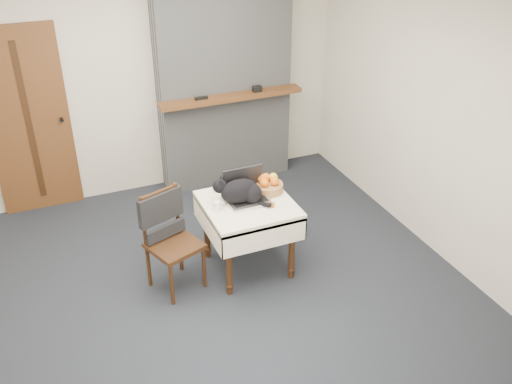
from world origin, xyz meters
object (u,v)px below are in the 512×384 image
(laptop, at_px, (246,192))
(cat, at_px, (241,191))
(side_table, at_px, (248,213))
(fruit_basket, at_px, (268,185))
(chair, at_px, (167,227))
(door, at_px, (29,123))
(pill_bottle, at_px, (273,203))
(cream_jar, at_px, (217,206))

(laptop, distance_m, cat, 0.09)
(side_table, distance_m, fruit_basket, 0.33)
(laptop, bearing_deg, side_table, -98.59)
(fruit_basket, relative_size, chair, 0.30)
(door, distance_m, pill_bottle, 2.77)
(door, relative_size, laptop, 5.23)
(pill_bottle, distance_m, fruit_basket, 0.29)
(chair, bearing_deg, cat, -23.30)
(door, bearing_deg, cream_jar, -54.41)
(laptop, distance_m, chair, 0.76)
(laptop, distance_m, fruit_basket, 0.25)
(cat, bearing_deg, cream_jar, -148.89)
(side_table, relative_size, cream_jar, 9.83)
(door, xyz_separation_m, side_table, (1.66, -1.90, -0.41))
(cream_jar, distance_m, fruit_basket, 0.56)
(side_table, bearing_deg, fruit_basket, 26.43)
(laptop, distance_m, pill_bottle, 0.28)
(cat, distance_m, fruit_basket, 0.32)
(cream_jar, bearing_deg, side_table, 1.84)
(cat, distance_m, chair, 0.71)
(cat, distance_m, pill_bottle, 0.30)
(pill_bottle, xyz_separation_m, fruit_basket, (0.08, 0.28, 0.03))
(cream_jar, relative_size, fruit_basket, 0.29)
(door, bearing_deg, cat, -49.30)
(laptop, bearing_deg, fruit_basket, 11.28)
(pill_bottle, distance_m, chair, 0.94)
(cat, height_order, fruit_basket, cat)
(door, relative_size, cat, 4.29)
(side_table, bearing_deg, door, 131.17)
(laptop, bearing_deg, pill_bottle, -55.46)
(laptop, xyz_separation_m, pill_bottle, (0.16, -0.23, -0.03))
(door, height_order, pill_bottle, door)
(laptop, relative_size, cat, 0.82)
(cat, height_order, cream_jar, cat)
(side_table, distance_m, cat, 0.23)
(cat, bearing_deg, fruit_basket, 38.80)
(pill_bottle, bearing_deg, side_table, 137.94)
(chair, bearing_deg, laptop, -19.83)
(fruit_basket, bearing_deg, laptop, -167.69)
(door, relative_size, chair, 2.18)
(cream_jar, bearing_deg, door, 125.59)
(side_table, bearing_deg, laptop, 82.44)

